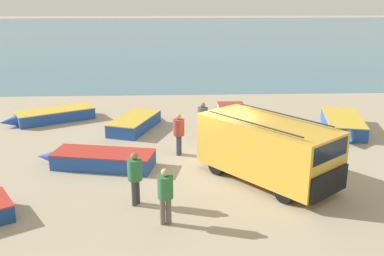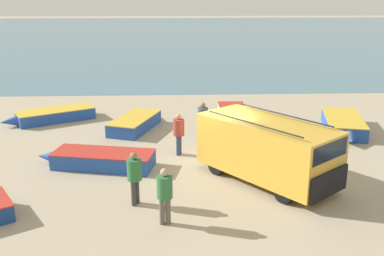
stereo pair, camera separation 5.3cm
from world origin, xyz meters
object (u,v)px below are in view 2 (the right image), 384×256
Objects in this scene: fishing_rowboat_1 at (136,123)px; fishing_rowboat_3 at (344,125)px; fisherman_2 at (134,174)px; fishing_rowboat_6 at (100,159)px; fishing_rowboat_0 at (235,117)px; fisherman_3 at (165,191)px; parked_van at (267,149)px; fishing_rowboat_4 at (53,115)px; fisherman_0 at (179,131)px; fisherman_1 at (203,118)px.

fishing_rowboat_3 reaches higher than fishing_rowboat_1.
fisherman_2 is (-9.17, -7.09, 0.70)m from fishing_rowboat_3.
fishing_rowboat_6 is at bearing -171.79° from fishing_rowboat_1.
fishing_rowboat_3 is at bearing 71.13° from fishing_rowboat_0.
fishing_rowboat_1 is 9.36m from fisherman_3.
fishing_rowboat_6 reaches higher than fishing_rowboat_0.
fishing_rowboat_6 is at bearing -44.44° from fishing_rowboat_0.
parked_van is 1.02× the size of fishing_rowboat_0.
fishing_rowboat_0 is 1.12× the size of fishing_rowboat_4.
fishing_rowboat_0 is 8.19m from fishing_rowboat_6.
fisherman_3 is (-3.47, -2.91, -0.16)m from parked_van.
fisherman_3 is (0.94, -1.26, -0.01)m from fisherman_2.
fishing_rowboat_4 is (-14.08, 2.38, -0.04)m from fishing_rowboat_3.
fisherman_0 is 1.01× the size of fisherman_1.
fishing_rowboat_1 is 0.90× the size of fishing_rowboat_4.
fishing_rowboat_0 is at bearing -100.85° from fisherman_0.
fishing_rowboat_3 is 8.26m from fisherman_0.
parked_van is at bearing 111.87° from fishing_rowboat_4.
fishing_rowboat_3 is at bearing -148.32° from fishing_rowboat_6.
parked_van is 4.71m from fisherman_2.
fishing_rowboat_3 is 1.02× the size of fishing_rowboat_4.
fishing_rowboat_3 is at bearing 68.46° from fisherman_2.
parked_van is 2.99× the size of fisherman_2.
fishing_rowboat_6 is (-6.00, 1.51, -0.88)m from parked_van.
fishing_rowboat_6 is (3.32, -6.30, 0.01)m from fishing_rowboat_4.
fisherman_1 is at bearing -131.57° from fishing_rowboat_6.
fishing_rowboat_4 is 12.23m from fisherman_3.
parked_van reaches higher than fishing_rowboat_3.
fishing_rowboat_6 is at bearing 21.45° from fisherman_3.
fisherman_0 is 1.01× the size of fisherman_3.
fishing_rowboat_0 is at bearing 142.31° from parked_van.
parked_van is at bearing -28.87° from fishing_rowboat_3.
fisherman_2 is at bearing -39.96° from fishing_rowboat_3.
fishing_rowboat_3 is (9.76, -0.86, 0.02)m from fishing_rowboat_1.
fishing_rowboat_4 is (-4.32, 1.51, -0.01)m from fishing_rowboat_1.
fishing_rowboat_3 is at bearing 74.36° from fisherman_1.
fisherman_2 is at bearing -24.44° from fishing_rowboat_0.
fisherman_0 reaches higher than fishing_rowboat_4.
fishing_rowboat_3 is at bearing 100.00° from parked_van.
fisherman_2 reaches higher than fisherman_0.
fisherman_0 is at bearing -131.10° from fishing_rowboat_1.
fisherman_1 is 0.99× the size of fisherman_3.
fishing_rowboat_4 is 8.12m from fisherman_1.
parked_van is 1.11× the size of fishing_rowboat_6.
fisherman_3 is (-3.33, -10.14, 0.75)m from fishing_rowboat_0.
fisherman_3 is (2.52, -4.42, 0.71)m from fishing_rowboat_6.
fishing_rowboat_6 is at bearing 89.63° from fishing_rowboat_4.
fishing_rowboat_3 is 0.99× the size of fishing_rowboat_6.
fishing_rowboat_1 is at bearing 125.01° from fisherman_2.
fishing_rowboat_0 is 1.08× the size of fishing_rowboat_6.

